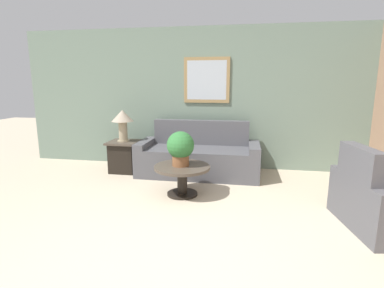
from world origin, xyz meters
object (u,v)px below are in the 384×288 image
coffee_table (182,174)px  potted_plant_on_table (181,147)px  couch_main (198,157)px  table_lamp (123,119)px  side_table (124,156)px

coffee_table → potted_plant_on_table: (-0.02, 0.02, 0.39)m
couch_main → table_lamp: 1.51m
coffee_table → potted_plant_on_table: 0.39m
side_table → table_lamp: table_lamp is taller
table_lamp → side_table: bearing=-90.0°
potted_plant_on_table → couch_main: bearing=84.1°
coffee_table → side_table: size_ratio=1.43×
coffee_table → side_table: side_table is taller
couch_main → potted_plant_on_table: 1.09m
coffee_table → table_lamp: table_lamp is taller
side_table → table_lamp: size_ratio=1.00×
table_lamp → couch_main: bearing=2.3°
couch_main → coffee_table: (-0.08, -1.03, 0.01)m
table_lamp → coffee_table: bearing=-37.2°
potted_plant_on_table → coffee_table: bearing=-32.5°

